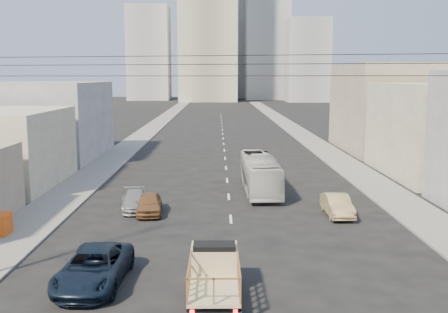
{
  "coord_description": "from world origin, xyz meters",
  "views": [
    {
      "loc": [
        -0.8,
        -16.88,
        8.57
      ],
      "look_at": [
        -0.38,
        16.32,
        3.5
      ],
      "focal_mm": 42.0,
      "sensor_mm": 36.0,
      "label": 1
    }
  ],
  "objects_px": {
    "navy_pickup": "(94,268)",
    "sedan_brown": "(149,204)",
    "city_bus": "(260,173)",
    "sedan_tan": "(337,205)",
    "flatbed_pickup": "(214,271)",
    "sedan_grey": "(135,201)"
  },
  "relations": [
    {
      "from": "flatbed_pickup",
      "to": "city_bus",
      "type": "relative_size",
      "value": 0.45
    },
    {
      "from": "city_bus",
      "to": "sedan_brown",
      "type": "height_order",
      "value": "city_bus"
    },
    {
      "from": "flatbed_pickup",
      "to": "navy_pickup",
      "type": "bearing_deg",
      "value": 165.23
    },
    {
      "from": "navy_pickup",
      "to": "flatbed_pickup",
      "type": "bearing_deg",
      "value": -12.2
    },
    {
      "from": "navy_pickup",
      "to": "sedan_grey",
      "type": "bearing_deg",
      "value": 93.63
    },
    {
      "from": "flatbed_pickup",
      "to": "navy_pickup",
      "type": "height_order",
      "value": "flatbed_pickup"
    },
    {
      "from": "city_bus",
      "to": "sedan_tan",
      "type": "xyz_separation_m",
      "value": [
        4.26,
        -7.05,
        -0.71
      ]
    },
    {
      "from": "city_bus",
      "to": "sedan_tan",
      "type": "bearing_deg",
      "value": -60.11
    },
    {
      "from": "sedan_grey",
      "to": "sedan_brown",
      "type": "bearing_deg",
      "value": -52.66
    },
    {
      "from": "sedan_grey",
      "to": "flatbed_pickup",
      "type": "bearing_deg",
      "value": -78.42
    },
    {
      "from": "flatbed_pickup",
      "to": "city_bus",
      "type": "bearing_deg",
      "value": 80.17
    },
    {
      "from": "city_bus",
      "to": "sedan_tan",
      "type": "height_order",
      "value": "city_bus"
    },
    {
      "from": "flatbed_pickup",
      "to": "navy_pickup",
      "type": "relative_size",
      "value": 0.82
    },
    {
      "from": "city_bus",
      "to": "sedan_grey",
      "type": "xyz_separation_m",
      "value": [
        -8.55,
        -5.45,
        -0.78
      ]
    },
    {
      "from": "flatbed_pickup",
      "to": "sedan_grey",
      "type": "xyz_separation_m",
      "value": [
        -5.23,
        13.74,
        -0.5
      ]
    },
    {
      "from": "flatbed_pickup",
      "to": "sedan_tan",
      "type": "xyz_separation_m",
      "value": [
        7.59,
        12.14,
        -0.43
      ]
    },
    {
      "from": "navy_pickup",
      "to": "sedan_brown",
      "type": "distance_m",
      "value": 11.45
    },
    {
      "from": "sedan_brown",
      "to": "navy_pickup",
      "type": "bearing_deg",
      "value": -99.07
    },
    {
      "from": "city_bus",
      "to": "sedan_brown",
      "type": "bearing_deg",
      "value": -140.52
    },
    {
      "from": "flatbed_pickup",
      "to": "sedan_brown",
      "type": "xyz_separation_m",
      "value": [
        -4.17,
        12.74,
        -0.44
      ]
    },
    {
      "from": "sedan_brown",
      "to": "city_bus",
      "type": "bearing_deg",
      "value": 35.83
    },
    {
      "from": "city_bus",
      "to": "sedan_grey",
      "type": "relative_size",
      "value": 2.4
    }
  ]
}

